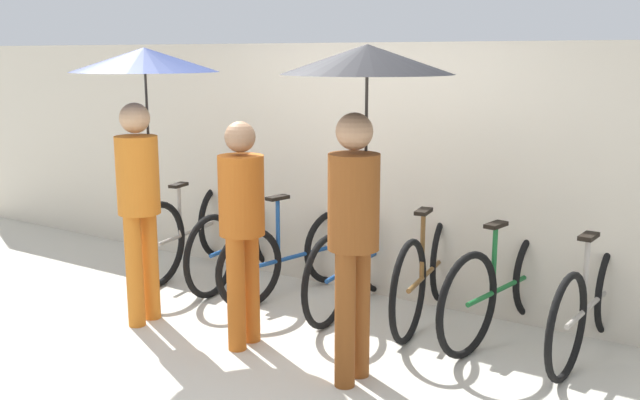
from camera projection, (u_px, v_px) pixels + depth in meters
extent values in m
plane|color=beige|center=(253.00, 366.00, 4.78)|extent=(30.00, 30.00, 0.00)
cube|color=beige|center=(382.00, 172.00, 6.05)|extent=(11.68, 0.12, 2.15)
torus|color=black|center=(220.00, 220.00, 7.30)|extent=(0.19, 0.78, 0.78)
torus|color=black|center=(159.00, 244.00, 6.36)|extent=(0.19, 0.78, 0.78)
cylinder|color=#A59E93|center=(192.00, 231.00, 6.83)|extent=(0.20, 1.04, 0.04)
cylinder|color=#A59E93|center=(180.00, 211.00, 6.62)|extent=(0.04, 0.04, 0.47)
cube|color=black|center=(178.00, 185.00, 6.57)|extent=(0.12, 0.21, 0.03)
cylinder|color=#A59E93|center=(219.00, 191.00, 7.24)|extent=(0.04, 0.04, 0.61)
cylinder|color=#A59E93|center=(219.00, 162.00, 7.18)|extent=(0.44, 0.10, 0.03)
torus|color=black|center=(274.00, 229.00, 7.01)|extent=(0.13, 0.73, 0.73)
torus|color=black|center=(211.00, 256.00, 6.09)|extent=(0.13, 0.73, 0.73)
cylinder|color=#19478C|center=(245.00, 242.00, 6.55)|extent=(0.15, 1.06, 0.04)
cylinder|color=#19478C|center=(233.00, 219.00, 6.34)|extent=(0.04, 0.04, 0.50)
cube|color=black|center=(232.00, 190.00, 6.28)|extent=(0.11, 0.21, 0.03)
cylinder|color=#19478C|center=(273.00, 194.00, 6.94)|extent=(0.04, 0.04, 0.71)
cylinder|color=#19478C|center=(273.00, 158.00, 6.87)|extent=(0.44, 0.07, 0.03)
torus|color=black|center=(332.00, 247.00, 6.48)|extent=(0.21, 0.68, 0.68)
torus|color=black|center=(249.00, 268.00, 5.82)|extent=(0.21, 0.68, 0.68)
cylinder|color=#19478C|center=(293.00, 257.00, 6.15)|extent=(0.25, 0.95, 0.04)
cylinder|color=#19478C|center=(278.00, 230.00, 5.98)|extent=(0.04, 0.04, 0.53)
cube|color=black|center=(278.00, 198.00, 5.92)|extent=(0.13, 0.21, 0.03)
cylinder|color=#19478C|center=(332.00, 213.00, 6.42)|extent=(0.04, 0.04, 0.62)
cylinder|color=#19478C|center=(332.00, 180.00, 6.35)|extent=(0.44, 0.12, 0.03)
torus|color=black|center=(380.00, 251.00, 6.25)|extent=(0.10, 0.73, 0.73)
torus|color=black|center=(327.00, 282.00, 5.40)|extent=(0.10, 0.73, 0.73)
cylinder|color=#19478C|center=(355.00, 265.00, 5.83)|extent=(0.11, 0.99, 0.04)
cylinder|color=#19478C|center=(346.00, 240.00, 5.63)|extent=(0.04, 0.04, 0.51)
cube|color=black|center=(346.00, 207.00, 5.58)|extent=(0.10, 0.21, 0.03)
cylinder|color=#19478C|center=(380.00, 216.00, 6.19)|extent=(0.04, 0.04, 0.63)
cylinder|color=#19478C|center=(381.00, 180.00, 6.13)|extent=(0.44, 0.06, 0.03)
torus|color=black|center=(445.00, 257.00, 6.00)|extent=(0.16, 0.77, 0.77)
torus|color=black|center=(408.00, 291.00, 5.13)|extent=(0.16, 0.77, 0.77)
cylinder|color=brown|center=(428.00, 273.00, 5.56)|extent=(0.17, 0.98, 0.04)
cylinder|color=brown|center=(422.00, 246.00, 5.36)|extent=(0.04, 0.04, 0.51)
cube|color=black|center=(424.00, 211.00, 5.30)|extent=(0.12, 0.21, 0.03)
cylinder|color=brown|center=(446.00, 222.00, 5.94)|extent=(0.04, 0.04, 0.60)
cylinder|color=brown|center=(447.00, 187.00, 5.88)|extent=(0.44, 0.09, 0.03)
torus|color=black|center=(537.00, 271.00, 5.62)|extent=(0.18, 0.75, 0.75)
torus|color=black|center=(468.00, 305.00, 4.87)|extent=(0.18, 0.75, 0.75)
cylinder|color=#19662D|center=(505.00, 287.00, 5.25)|extent=(0.21, 1.04, 0.04)
cylinder|color=#19662D|center=(494.00, 260.00, 5.07)|extent=(0.04, 0.04, 0.49)
cube|color=black|center=(496.00, 225.00, 5.01)|extent=(0.12, 0.21, 0.03)
cylinder|color=#19662D|center=(540.00, 231.00, 5.56)|extent=(0.04, 0.04, 0.66)
cylinder|color=#19662D|center=(542.00, 189.00, 5.49)|extent=(0.44, 0.10, 0.03)
torus|color=black|center=(611.00, 287.00, 5.31)|extent=(0.10, 0.72, 0.72)
torus|color=black|center=(567.00, 327.00, 4.52)|extent=(0.10, 0.72, 0.72)
cylinder|color=#A59E93|center=(591.00, 305.00, 4.91)|extent=(0.11, 1.01, 0.04)
cylinder|color=#A59E93|center=(586.00, 276.00, 4.72)|extent=(0.04, 0.04, 0.51)
cube|color=black|center=(589.00, 236.00, 4.67)|extent=(0.10, 0.21, 0.03)
cylinder|color=#A59E93|center=(615.00, 248.00, 5.25)|extent=(0.04, 0.04, 0.59)
cylinder|color=#A59E93|center=(618.00, 209.00, 5.19)|extent=(0.44, 0.06, 0.03)
cylinder|color=#C66B1E|center=(134.00, 271.00, 5.42)|extent=(0.13, 0.13, 0.87)
cylinder|color=#C66B1E|center=(150.00, 265.00, 5.58)|extent=(0.13, 0.13, 0.87)
cylinder|color=#C66B1E|center=(138.00, 175.00, 5.36)|extent=(0.32, 0.32, 0.59)
sphere|color=tan|center=(135.00, 118.00, 5.27)|extent=(0.23, 0.23, 0.23)
cylinder|color=#332D28|center=(148.00, 121.00, 5.40)|extent=(0.02, 0.02, 0.73)
cone|color=#19234C|center=(145.00, 60.00, 5.31)|extent=(1.11, 1.11, 0.18)
cylinder|color=#B25619|center=(236.00, 294.00, 4.99)|extent=(0.13, 0.13, 0.82)
cylinder|color=#B25619|center=(251.00, 287.00, 5.14)|extent=(0.13, 0.13, 0.82)
cylinder|color=#B25619|center=(241.00, 195.00, 4.92)|extent=(0.32, 0.32, 0.56)
sphere|color=#997051|center=(240.00, 137.00, 4.84)|extent=(0.21, 0.21, 0.21)
cylinder|color=brown|center=(345.00, 320.00, 4.42)|extent=(0.13, 0.13, 0.88)
cylinder|color=brown|center=(360.00, 312.00, 4.57)|extent=(0.13, 0.13, 0.88)
cylinder|color=brown|center=(354.00, 202.00, 4.35)|extent=(0.32, 0.32, 0.60)
sphere|color=tan|center=(354.00, 131.00, 4.26)|extent=(0.23, 0.23, 0.23)
cylinder|color=#332D28|center=(366.00, 135.00, 4.38)|extent=(0.02, 0.02, 0.73)
cone|color=black|center=(367.00, 59.00, 4.29)|extent=(1.06, 1.06, 0.18)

